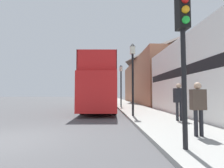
{
  "coord_description": "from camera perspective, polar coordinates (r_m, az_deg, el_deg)",
  "views": [
    {
      "loc": [
        3.18,
        -5.58,
        1.46
      ],
      "look_at": [
        3.98,
        10.84,
        2.4
      ],
      "focal_mm": 28.0,
      "sensor_mm": 36.0,
      "label": 1
    }
  ],
  "objects": [
    {
      "name": "traffic_signal",
      "position": [
        4.82,
        22.27,
        14.47
      ],
      "size": [
        0.28,
        0.42,
        3.78
      ],
      "color": "black",
      "rests_on": "sidewalk"
    },
    {
      "name": "tour_bus",
      "position": [
        15.42,
        -3.7,
        -1.75
      ],
      "size": [
        2.91,
        9.95,
        4.23
      ],
      "rotation": [
        0.0,
        0.0,
        -0.04
      ],
      "color": "red",
      "rests_on": "ground_plane"
    },
    {
      "name": "pedestrian_second",
      "position": [
        9.35,
        20.99,
        -4.32
      ],
      "size": [
        0.49,
        0.27,
        1.85
      ],
      "color": "#232328",
      "rests_on": "sidewalk"
    },
    {
      "name": "lamp_post_nearest",
      "position": [
        10.93,
        6.76,
        6.13
      ],
      "size": [
        0.35,
        0.35,
        4.48
      ],
      "color": "black",
      "rests_on": "sidewalk"
    },
    {
      "name": "brick_terrace_rear",
      "position": [
        28.46,
        12.83,
        2.96
      ],
      "size": [
        6.0,
        20.22,
        9.03
      ],
      "color": "#9E664C",
      "rests_on": "ground_plane"
    },
    {
      "name": "lamp_post_second",
      "position": [
        18.42,
        2.95,
        2.13
      ],
      "size": [
        0.35,
        0.35,
        4.4
      ],
      "color": "black",
      "rests_on": "sidewalk"
    },
    {
      "name": "pedestrian_nearest",
      "position": [
        6.18,
        26.28,
        -5.73
      ],
      "size": [
        0.44,
        0.24,
        1.7
      ],
      "color": "#232328",
      "rests_on": "sidewalk"
    },
    {
      "name": "ground_plane",
      "position": [
        26.81,
        -9.65,
        -6.36
      ],
      "size": [
        144.0,
        144.0,
        0.0
      ],
      "primitive_type": "plane",
      "color": "#4C4C4F"
    },
    {
      "name": "pub_white_frontage",
      "position": [
        13.44,
        31.85,
        1.46
      ],
      "size": [
        6.01,
        10.88,
        4.91
      ],
      "color": "white",
      "rests_on": "ground_plane"
    },
    {
      "name": "sidewalk",
      "position": [
        23.82,
        4.58,
        -6.62
      ],
      "size": [
        3.2,
        108.0,
        0.14
      ],
      "color": "#999993",
      "rests_on": "ground_plane"
    },
    {
      "name": "parked_car_ahead_of_bus",
      "position": [
        23.26,
        -2.11,
        -5.32
      ],
      "size": [
        1.99,
        4.45,
        1.34
      ],
      "rotation": [
        0.0,
        0.0,
        0.03
      ],
      "color": "silver",
      "rests_on": "ground_plane"
    }
  ]
}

